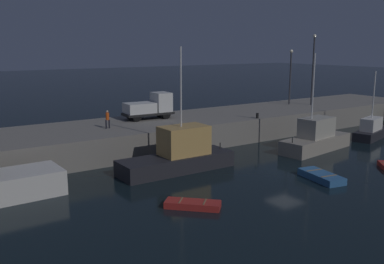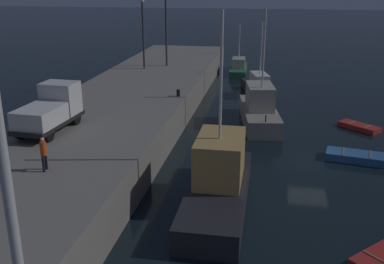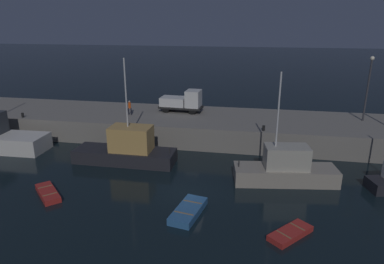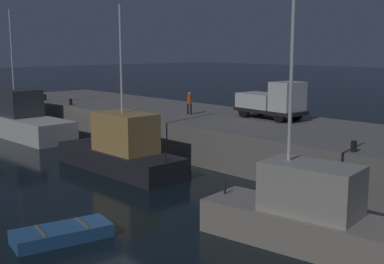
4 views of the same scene
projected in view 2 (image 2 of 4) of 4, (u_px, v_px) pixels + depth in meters
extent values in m
plane|color=black|center=(310.00, 162.00, 29.06)|extent=(320.00, 320.00, 0.00)
cube|color=gray|center=(100.00, 132.00, 30.97)|extent=(67.51, 9.79, 2.45)
cube|color=#232328|center=(218.00, 196.00, 23.11)|extent=(9.61, 2.95, 1.26)
cube|color=tan|center=(220.00, 158.00, 23.21)|extent=(3.83, 2.35, 2.33)
cylinder|color=silver|center=(221.00, 77.00, 21.59)|extent=(0.14, 0.14, 6.26)
cylinder|color=#262626|center=(227.00, 149.00, 26.94)|extent=(0.10, 0.10, 0.50)
cube|color=#2D6647|center=(238.00, 70.00, 56.56)|extent=(7.10, 2.21, 0.75)
cube|color=#ADA899|center=(239.00, 63.00, 56.07)|extent=(2.74, 1.63, 1.15)
cylinder|color=silver|center=(239.00, 41.00, 55.21)|extent=(0.14, 0.14, 4.13)
cylinder|color=#262626|center=(240.00, 60.00, 59.39)|extent=(0.10, 0.10, 0.50)
cube|color=gray|center=(259.00, 115.00, 36.58)|extent=(8.70, 3.77, 1.34)
cube|color=#ADA899|center=(260.00, 96.00, 36.07)|extent=(3.80, 2.50, 1.87)
cylinder|color=silver|center=(264.00, 48.00, 33.89)|extent=(0.14, 0.14, 6.03)
cylinder|color=#262626|center=(266.00, 119.00, 32.62)|extent=(0.10, 0.10, 0.50)
cube|color=#232328|center=(257.00, 89.00, 46.06)|extent=(7.48, 3.76, 0.94)
cube|color=silver|center=(260.00, 80.00, 44.91)|extent=(3.34, 2.16, 1.35)
cylinder|color=silver|center=(261.00, 48.00, 43.87)|extent=(0.14, 0.14, 5.00)
cylinder|color=#262626|center=(250.00, 76.00, 48.96)|extent=(0.10, 0.10, 0.50)
cube|color=#2D6099|center=(356.00, 157.00, 29.17)|extent=(2.24, 3.96, 0.51)
cube|color=olive|center=(343.00, 151.00, 29.36)|extent=(1.41, 0.34, 0.04)
cube|color=olive|center=(370.00, 154.00, 28.81)|extent=(1.41, 0.34, 0.04)
cube|color=olive|center=(375.00, 257.00, 18.32)|extent=(0.80, 0.81, 0.04)
cube|color=#B22823|center=(359.00, 127.00, 35.34)|extent=(3.00, 3.16, 0.37)
cube|color=olive|center=(368.00, 126.00, 34.76)|extent=(0.88, 0.79, 0.04)
cube|color=olive|center=(352.00, 122.00, 35.79)|extent=(0.88, 0.79, 0.04)
cylinder|color=#38383D|center=(143.00, 36.00, 45.24)|extent=(0.20, 0.20, 6.56)
sphere|color=#F9EFCC|center=(142.00, 0.00, 44.13)|extent=(0.44, 0.44, 0.44)
cylinder|color=#38383D|center=(166.00, 25.00, 46.47)|extent=(0.20, 0.20, 8.42)
cylinder|color=black|center=(51.00, 115.00, 28.78)|extent=(0.92, 0.34, 0.90)
cylinder|color=black|center=(76.00, 117.00, 28.38)|extent=(0.92, 0.34, 0.90)
cylinder|color=black|center=(21.00, 131.00, 25.75)|extent=(0.92, 0.34, 0.90)
cylinder|color=black|center=(48.00, 134.00, 25.36)|extent=(0.92, 0.34, 0.90)
cube|color=black|center=(49.00, 122.00, 27.03)|extent=(5.25, 2.43, 0.25)
cube|color=silver|center=(60.00, 98.00, 28.09)|extent=(1.77, 2.21, 1.97)
cube|color=silver|center=(40.00, 116.00, 25.97)|extent=(3.10, 2.29, 1.03)
cylinder|color=black|center=(43.00, 164.00, 21.35)|extent=(0.13, 0.13, 0.80)
cylinder|color=black|center=(46.00, 161.00, 21.65)|extent=(0.13, 0.13, 0.80)
cylinder|color=#E54C14|center=(43.00, 148.00, 21.27)|extent=(0.33, 0.33, 0.66)
sphere|color=beige|center=(42.00, 140.00, 21.12)|extent=(0.19, 0.19, 0.19)
cylinder|color=black|center=(178.00, 93.00, 35.24)|extent=(0.28, 0.28, 0.53)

